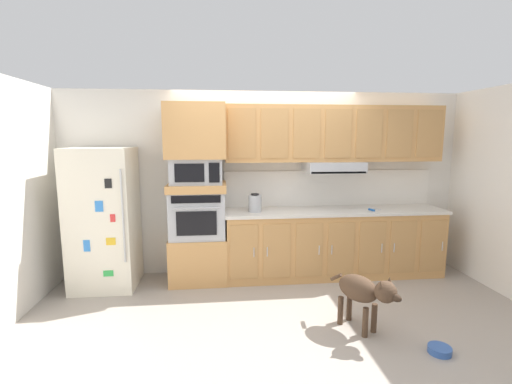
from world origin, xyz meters
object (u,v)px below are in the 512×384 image
refrigerator (104,218)px  dog_food_bowl (440,350)px  built_in_oven (198,214)px  dog (364,291)px  microwave (197,171)px  screwdriver (372,210)px  electric_kettle (255,203)px

refrigerator → dog_food_bowl: (3.36, -1.83, -0.85)m
built_in_oven → dog: size_ratio=0.97×
microwave → dog: (1.66, -1.47, -1.05)m
dog_food_bowl → refrigerator: bearing=151.4°
built_in_oven → screwdriver: bearing=-3.6°
built_in_oven → dog_food_bowl: bearing=-40.9°
screwdriver → refrigerator: bearing=178.7°
dog → electric_kettle: bearing=-178.3°
microwave → dog_food_bowl: size_ratio=3.22×
microwave → refrigerator: bearing=-176.7°
screwdriver → dog_food_bowl: screwdriver is taller
built_in_oven → screwdriver: size_ratio=4.43×
screwdriver → dog: (-0.63, -1.33, -0.52)m
built_in_oven → electric_kettle: (0.74, -0.05, 0.13)m
refrigerator → microwave: 1.30m
refrigerator → dog_food_bowl: 3.92m
microwave → built_in_oven: bearing=179.2°
refrigerator → microwave: (1.16, 0.07, 0.58)m
refrigerator → microwave: size_ratio=2.73×
electric_kettle → microwave: bearing=176.4°
microwave → dog: bearing=-41.5°
screwdriver → dog: bearing=-115.6°
refrigerator → built_in_oven: bearing=3.3°
microwave → screwdriver: (2.30, -0.15, -0.53)m
electric_kettle → dog: bearing=-57.2°
screwdriver → dog_food_bowl: 1.97m
screwdriver → dog_food_bowl: size_ratio=0.79×
screwdriver → electric_kettle: 1.56m
built_in_oven → dog: (1.66, -1.47, -0.49)m
built_in_oven → electric_kettle: size_ratio=2.92×
dog_food_bowl → screwdriver: bearing=86.7°
refrigerator → dog_food_bowl: bearing=-28.6°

